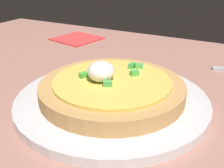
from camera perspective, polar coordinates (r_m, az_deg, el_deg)
The scene contains 4 objects.
dining_table at distance 45.92cm, azimuth 5.04°, elevation -3.00°, with size 129.89×75.94×2.16cm, color #A77163.
plate at distance 41.49cm, azimuth 0.00°, elevation -3.36°, with size 29.31×29.31×1.35cm, color silver.
pizza at distance 40.55cm, azimuth -0.09°, elevation -0.77°, with size 21.90×21.90×5.67cm.
napkin at distance 77.38cm, azimuth -7.41°, elevation 9.52°, with size 11.32×11.32×0.40cm, color #E23838.
Camera 1 is at (15.55, -37.61, 22.36)cm, focal length 43.00 mm.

